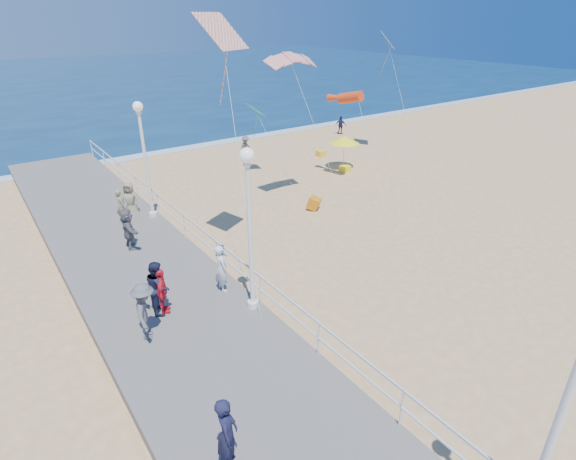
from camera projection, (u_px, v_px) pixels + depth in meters
ground at (369, 268)px, 17.70m from camera, size 160.00×160.00×0.00m
ocean at (49, 83)px, 65.23m from camera, size 160.00×90.00×0.05m
surf_line at (168, 151)px, 32.68m from camera, size 160.00×1.20×0.04m
boardwalk at (193, 336)px, 13.67m from camera, size 5.00×44.00×0.40m
railing at (260, 282)px, 14.50m from camera, size 0.05×42.00×0.55m
lamp_post_near at (562, 413)px, 6.72m from camera, size 0.44×0.44×5.32m
lamp_post_mid at (249, 216)px, 13.30m from camera, size 0.44×0.44×5.32m
lamp_post_far at (144, 149)px, 19.88m from camera, size 0.44×0.44×5.32m
woman_holding_toddler at (221, 268)px, 15.26m from camera, size 0.45×0.65×1.71m
toddler_held at (222, 255)px, 15.27m from camera, size 0.32×0.40×0.79m
spectator_0 at (227, 434)px, 9.18m from camera, size 0.70×0.79×1.82m
spectator_2 at (145, 311)px, 12.96m from camera, size 1.08×1.34×1.81m
spectator_3 at (162, 291)px, 14.11m from camera, size 0.69×1.00×1.57m
spectator_5 at (128, 229)px, 18.06m from camera, size 0.67×1.62×1.70m
spectator_6 at (121, 206)px, 20.36m from camera, size 0.43×0.61×1.59m
spectator_7 at (158, 287)px, 14.16m from camera, size 0.89×1.02×1.78m
beach_walker_a at (246, 147)px, 30.90m from camera, size 1.14×0.88×1.55m
beach_walker_b at (341, 125)px, 37.11m from camera, size 0.79×0.91×1.47m
beach_walker_c at (130, 201)px, 21.63m from camera, size 1.07×1.04×1.85m
box_kite at (314, 204)px, 22.85m from camera, size 0.85×0.90×0.74m
beach_umbrella at (345, 140)px, 28.20m from camera, size 1.90×1.90×2.14m
beach_chair_left at (345, 169)px, 28.43m from camera, size 0.55×0.55×0.40m
beach_chair_right at (321, 154)px, 31.53m from camera, size 0.55×0.55×0.40m
kite_parafoil at (292, 57)px, 20.52m from camera, size 2.59×0.94×0.65m
kite_windsock at (350, 97)px, 24.53m from camera, size 0.98×2.53×1.05m
kite_diamond_multi at (388, 40)px, 29.15m from camera, size 1.66×1.67×1.07m
kite_diamond_green at (255, 110)px, 26.23m from camera, size 1.04×1.19×0.64m
kite_diamond_redwhite at (221, 31)px, 14.84m from camera, size 1.94×1.75×1.14m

